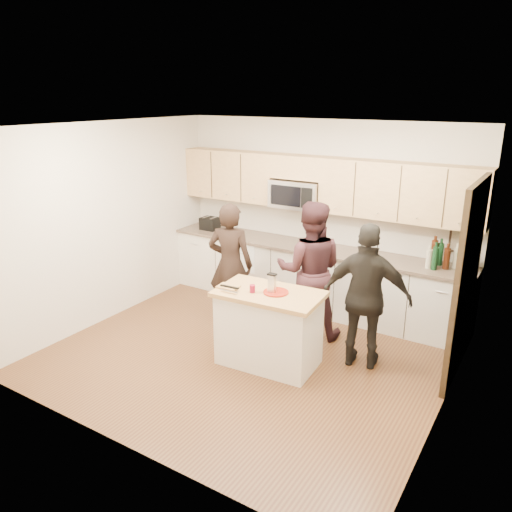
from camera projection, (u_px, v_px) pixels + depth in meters
The scene contains 21 objects.
floor at pixel (249, 354), 6.10m from camera, with size 4.50×4.50×0.00m, color brown.
room_shell at pixel (248, 216), 5.56m from camera, with size 4.52×4.02×2.71m.
back_cabinetry at pixel (310, 277), 7.32m from camera, with size 4.50×0.66×0.94m.
upper_cabinetry at pixel (320, 182), 6.99m from camera, with size 4.50×0.33×0.75m.
microwave at pixel (297, 194), 7.19m from camera, with size 0.76×0.41×0.40m.
doorway at pixel (468, 277), 5.35m from camera, with size 0.06×1.25×2.20m.
framed_picture at pixel (462, 238), 6.33m from camera, with size 0.30×0.03×0.38m.
dish_towel at pixel (249, 248), 7.54m from camera, with size 0.34×0.60×0.48m.
island at pixel (269, 328), 5.76m from camera, with size 1.24×0.78×0.90m.
red_plate at pixel (276, 292), 5.60m from camera, with size 0.29×0.29×0.02m, color maroon.
box_grater at pixel (272, 282), 5.55m from camera, with size 0.10×0.07×0.22m.
drink_glass at pixel (252, 289), 5.60m from camera, with size 0.06×0.06×0.09m, color maroon.
cutting_board at pixel (228, 287), 5.75m from camera, with size 0.24×0.17×0.02m, color tan.
tongs at pixel (230, 287), 5.70m from camera, with size 0.24×0.03×0.02m, color black.
knife at pixel (229, 291), 5.59m from camera, with size 0.23×0.02×0.01m, color silver.
toaster at pixel (210, 223), 8.03m from camera, with size 0.27×0.23×0.20m.
bottle_cluster at pixel (441, 254), 6.25m from camera, with size 0.37×0.29×0.39m.
orchid at pixel (469, 252), 6.06m from camera, with size 0.28×0.23×0.52m, color #356D2B.
woman_left at pixel (230, 265), 6.68m from camera, with size 0.62×0.40×1.69m, color black.
woman_center at pixel (310, 270), 6.33m from camera, with size 0.87×0.68×1.79m, color #31181B.
woman_right at pixel (367, 297), 5.61m from camera, with size 1.00×0.42×1.70m, color black.
Camera 1 is at (2.95, -4.56, 3.03)m, focal length 35.00 mm.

